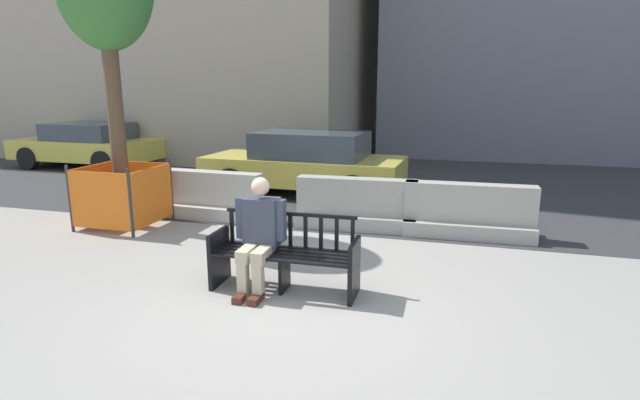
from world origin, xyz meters
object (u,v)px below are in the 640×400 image
object	(u,v)px
jersey_barrier_centre	(356,208)
car_sedan_mid	(87,145)
jersey_barrier_left	(210,199)
jersey_barrier_right	(469,215)
construction_fence	(123,194)
street_bench	(285,257)
seated_person	(259,232)
car_taxi_near	(306,163)

from	to	relation	value
jersey_barrier_centre	car_sedan_mid	xyz separation A→B (m)	(-8.86, 4.09, 0.32)
jersey_barrier_left	jersey_barrier_right	world-z (taller)	same
construction_fence	street_bench	bearing A→B (deg)	-27.48
jersey_barrier_right	construction_fence	xyz separation A→B (m)	(-5.64, -0.96, 0.21)
seated_person	car_sedan_mid	size ratio (longest dim) A/B	0.31
street_bench	construction_fence	size ratio (longest dim) A/B	1.43
seated_person	jersey_barrier_centre	world-z (taller)	seated_person
seated_person	car_taxi_near	xyz separation A→B (m)	(-1.08, 5.22, 0.00)
street_bench	car_sedan_mid	world-z (taller)	car_sedan_mid
jersey_barrier_left	car_sedan_mid	xyz separation A→B (m)	(-6.17, 4.15, 0.32)
car_taxi_near	car_sedan_mid	size ratio (longest dim) A/B	1.03
street_bench	jersey_barrier_left	distance (m)	3.68
street_bench	car_taxi_near	world-z (taller)	car_taxi_near
seated_person	jersey_barrier_right	xyz separation A→B (m)	(2.34, 2.89, -0.35)
seated_person	construction_fence	xyz separation A→B (m)	(-3.29, 1.93, -0.14)
construction_fence	car_sedan_mid	size ratio (longest dim) A/B	0.28
street_bench	car_sedan_mid	size ratio (longest dim) A/B	0.40
car_taxi_near	jersey_barrier_centre	bearing A→B (deg)	-55.32
jersey_barrier_centre	car_taxi_near	bearing A→B (deg)	124.68
jersey_barrier_centre	jersey_barrier_left	xyz separation A→B (m)	(-2.68, -0.06, 0.00)
street_bench	seated_person	distance (m)	0.42
jersey_barrier_centre	car_taxi_near	size ratio (longest dim) A/B	0.46
street_bench	car_taxi_near	bearing A→B (deg)	104.88
jersey_barrier_left	construction_fence	world-z (taller)	construction_fence
jersey_barrier_right	car_taxi_near	bearing A→B (deg)	145.72
street_bench	car_sedan_mid	xyz separation A→B (m)	(-8.60, 6.91, 0.27)
jersey_barrier_left	construction_fence	xyz separation A→B (m)	(-1.15, -0.90, 0.21)
construction_fence	car_sedan_mid	world-z (taller)	car_sedan_mid
jersey_barrier_centre	jersey_barrier_right	world-z (taller)	same
jersey_barrier_right	jersey_barrier_centre	bearing A→B (deg)	-179.72
car_taxi_near	car_sedan_mid	bearing A→B (deg)	166.40
jersey_barrier_left	car_sedan_mid	size ratio (longest dim) A/B	0.48
street_bench	jersey_barrier_centre	bearing A→B (deg)	84.92
jersey_barrier_centre	seated_person	bearing A→B (deg)	-100.57
jersey_barrier_left	jersey_barrier_right	bearing A→B (deg)	0.85
car_taxi_near	car_sedan_mid	world-z (taller)	car_taxi_near
seated_person	car_taxi_near	world-z (taller)	car_taxi_near
street_bench	seated_person	size ratio (longest dim) A/B	1.29
jersey_barrier_left	jersey_barrier_centre	bearing A→B (deg)	1.23
seated_person	jersey_barrier_right	distance (m)	3.74
car_taxi_near	street_bench	bearing A→B (deg)	-75.12
street_bench	construction_fence	world-z (taller)	construction_fence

